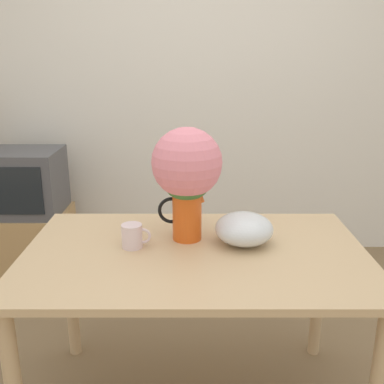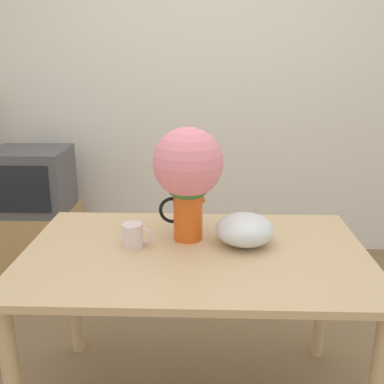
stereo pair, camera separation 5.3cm
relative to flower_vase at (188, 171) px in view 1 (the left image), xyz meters
The scene contains 7 objects.
wall_back 1.64m from the flower_vase, 87.03° to the left, with size 8.00×0.05×2.60m.
table 0.42m from the flower_vase, 74.51° to the right, with size 1.39×0.87×0.76m.
flower_vase is the anchor object (origin of this frame).
coffee_mug 0.35m from the flower_vase, 157.67° to the right, with size 0.12×0.08×0.10m.
white_bowl 0.34m from the flower_vase, 11.99° to the right, with size 0.24×0.24×0.13m.
tv_stand 1.84m from the flower_vase, 133.98° to the left, with size 0.56×0.46×0.46m.
tv_set 1.68m from the flower_vase, 134.04° to the left, with size 0.51×0.44×0.44m.
Camera 1 is at (-0.06, -1.58, 1.53)m, focal length 42.00 mm.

